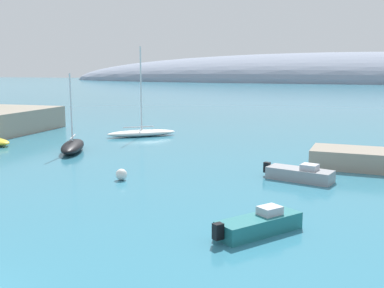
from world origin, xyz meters
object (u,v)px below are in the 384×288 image
object	(u,v)px
sailboat_white_outer_mooring	(142,132)
sailboat_black_near_shore	(73,146)
motorboat_grey_foreground	(300,174)
motorboat_teal_outer	(259,224)
mooring_buoy_white	(121,174)

from	to	relation	value
sailboat_white_outer_mooring	sailboat_black_near_shore	bearing A→B (deg)	-138.50
motorboat_grey_foreground	motorboat_teal_outer	bearing A→B (deg)	-78.74
motorboat_grey_foreground	motorboat_teal_outer	xyz separation A→B (m)	(-1.10, -11.26, -0.01)
sailboat_black_near_shore	motorboat_teal_outer	distance (m)	25.89
motorboat_grey_foreground	motorboat_teal_outer	distance (m)	11.31
sailboat_white_outer_mooring	motorboat_teal_outer	xyz separation A→B (m)	(17.85, -27.25, -0.03)
sailboat_white_outer_mooring	mooring_buoy_white	world-z (taller)	sailboat_white_outer_mooring
sailboat_white_outer_mooring	mooring_buoy_white	xyz separation A→B (m)	(6.92, -19.61, -0.08)
sailboat_black_near_shore	sailboat_white_outer_mooring	size ratio (longest dim) A/B	0.72
sailboat_black_near_shore	motorboat_teal_outer	xyz separation A→B (m)	(20.14, -16.27, -0.11)
mooring_buoy_white	sailboat_black_near_shore	bearing A→B (deg)	136.85
mooring_buoy_white	motorboat_teal_outer	bearing A→B (deg)	-34.95
motorboat_grey_foreground	sailboat_black_near_shore	bearing A→B (deg)	-176.47
sailboat_white_outer_mooring	motorboat_grey_foreground	xyz separation A→B (m)	(18.95, -15.99, -0.02)
sailboat_black_near_shore	mooring_buoy_white	distance (m)	12.62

